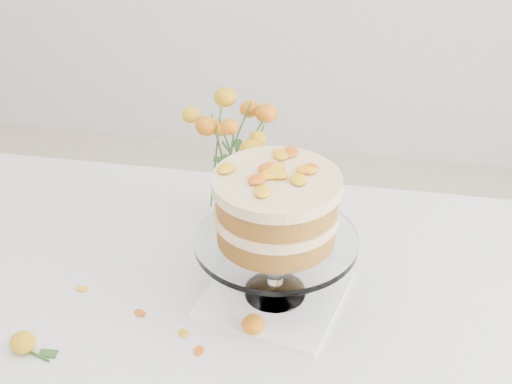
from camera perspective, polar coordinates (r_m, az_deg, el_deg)
table at (r=1.54m, az=-3.54°, el=-10.03°), size 1.43×0.93×0.76m
napkin at (r=1.47m, az=1.51°, el=-8.19°), size 0.32×0.32×0.01m
cake_stand at (r=1.35m, az=1.63°, el=-1.82°), size 0.32×0.32×0.29m
rose_vase at (r=1.57m, az=-1.40°, el=3.80°), size 0.25×0.25×0.35m
loose_rose_near at (r=1.41m, az=-18.14°, el=-11.38°), size 0.08×0.05×0.04m
loose_rose_far at (r=1.38m, az=-0.20°, el=-10.56°), size 0.08×0.05×0.04m
stray_petal_a at (r=1.44m, az=-9.27°, el=-9.54°), size 0.03×0.02×0.00m
stray_petal_b at (r=1.39m, az=-5.80°, el=-11.17°), size 0.03×0.02×0.00m
stray_petal_c at (r=1.35m, az=-4.58°, el=-12.55°), size 0.03×0.02×0.00m
stray_petal_d at (r=1.52m, az=-13.73°, el=-7.54°), size 0.03×0.02×0.00m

